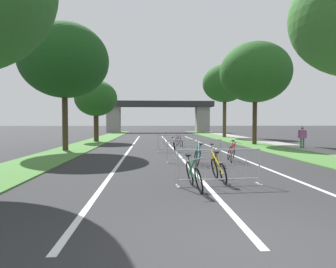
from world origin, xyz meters
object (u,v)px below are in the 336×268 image
Objects in this scene: bicycle_teal_2 at (197,156)px; bicycle_red_6 at (231,153)px; crowd_barrier_fourth at (179,139)px; bicycle_green_3 at (194,175)px; pedestrian_strolling at (302,135)px; crowd_barrier_third at (178,143)px; bicycle_yellow_5 at (218,169)px; bicycle_purple_4 at (179,142)px; bicycle_white_1 at (215,156)px; crowd_barrier_second at (194,151)px; tree_right_maple_mid at (255,73)px; crowd_barrier_nearest at (219,167)px; tree_left_cypress_far at (96,98)px; bicycle_silver_0 at (174,146)px; tree_left_oak_mid at (64,60)px; tree_right_pine_near at (225,84)px.

bicycle_red_6 reaches higher than bicycle_teal_2.
bicycle_green_3 is at bearing -94.22° from crowd_barrier_fourth.
bicycle_green_3 is 1.16× the size of pedestrian_strolling.
crowd_barrier_third is 1.00× the size of crowd_barrier_fourth.
crowd_barrier_third is 5.33m from bicycle_teal_2.
bicycle_yellow_5 is 1.06× the size of pedestrian_strolling.
bicycle_teal_2 is 9.59m from bicycle_purple_4.
bicycle_teal_2 is (-0.76, -0.03, 0.03)m from bicycle_white_1.
crowd_barrier_second is 1.44× the size of bicycle_red_6.
tree_right_maple_mid is 5.07× the size of bicycle_yellow_5.
crowd_barrier_nearest is at bearing 76.85° from bicycle_purple_4.
tree_left_cypress_far is at bearing 109.68° from crowd_barrier_nearest.
tree_left_oak_mid is at bearing -179.49° from bicycle_silver_0.
tree_left_cypress_far is at bearing 144.84° from crowd_barrier_fourth.
tree_right_pine_near is 14.99m from crowd_barrier_fourth.
crowd_barrier_second reaches higher than bicycle_green_3.
bicycle_purple_4 is (0.23, 9.02, -0.16)m from crowd_barrier_second.
tree_right_maple_mid reaches higher than bicycle_yellow_5.
tree_right_pine_near is 23.73m from bicycle_white_1.
crowd_barrier_fourth reaches higher than bicycle_silver_0.
tree_left_cypress_far is 0.69× the size of tree_right_maple_mid.
crowd_barrier_fourth is (7.56, 3.62, -5.14)m from tree_left_oak_mid.
bicycle_silver_0 is at bearing -144.37° from tree_right_maple_mid.
bicycle_green_3 is at bearing -115.34° from tree_right_maple_mid.
bicycle_teal_2 is at bearing 89.24° from crowd_barrier_nearest.
bicycle_red_6 is at bearing -119.30° from bicycle_green_3.
crowd_barrier_third is (-0.27, 9.49, 0.00)m from crowd_barrier_nearest.
tree_right_maple_mid is 3.33× the size of crowd_barrier_third.
bicycle_purple_4 is (-6.71, -12.55, -6.04)m from tree_right_pine_near.
crowd_barrier_second is 1.62× the size of pedestrian_strolling.
tree_left_cypress_far is at bearing -50.76° from bicycle_red_6.
crowd_barrier_third is at bearing 71.17° from bicycle_purple_4.
tree_right_maple_mid is 5.06× the size of bicycle_silver_0.
bicycle_red_6 is (8.70, -14.14, -3.62)m from tree_left_cypress_far.
crowd_barrier_fourth is at bearing 25.58° from tree_left_oak_mid.
tree_right_maple_mid is at bearing -107.89° from bicycle_red_6.
bicycle_white_1 is at bearing -113.57° from bicycle_green_3.
tree_right_pine_near is 5.04× the size of bicycle_red_6.
bicycle_red_6 is (1.69, 4.58, 0.02)m from bicycle_yellow_5.
bicycle_green_3 is 1.36m from bicycle_yellow_5.
bicycle_green_3 is 6.16m from bicycle_red_6.
bicycle_yellow_5 is 4.88m from bicycle_red_6.
crowd_barrier_third is 4.78m from crowd_barrier_fourth.
bicycle_green_3 is at bearing -97.78° from bicycle_teal_2.
bicycle_purple_4 is (1.03, 14.19, -0.02)m from bicycle_green_3.
bicycle_purple_4 is 13.18m from bicycle_yellow_5.
bicycle_red_6 is at bearing 32.07° from bicycle_teal_2.
bicycle_teal_2 is 0.93× the size of bicycle_green_3.
bicycle_green_3 is 14.44m from pedestrian_strolling.
crowd_barrier_third reaches higher than bicycle_red_6.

